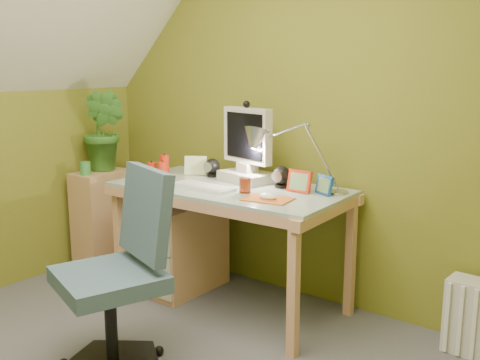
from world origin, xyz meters
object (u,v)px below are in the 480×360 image
Objects in this scene: task_chair at (109,276)px; potted_plant at (104,130)px; monitor at (247,138)px; desk_lamp at (310,141)px; side_ledge at (103,219)px; desk at (230,246)px.

potted_plant is at bearing 159.84° from task_chair.
monitor is 0.93× the size of desk_lamp.
side_ledge is at bearing 161.29° from task_chair.
monitor is 1.26m from task_chair.
task_chair is at bearing -119.28° from desk_lamp.
task_chair is (0.04, -1.14, -0.54)m from monitor.
monitor is 0.92× the size of potted_plant.
potted_plant reaches higher than side_ledge.
task_chair reaches higher than desk.
desk_lamp is 1.78m from side_ledge.
side_ledge is at bearing 178.83° from desk.
desk_lamp is at bearing 89.02° from task_chair.
desk_lamp reaches higher than side_ledge.
potted_plant is (-1.63, -0.16, -0.04)m from desk_lamp.
desk_lamp is (0.45, 0.18, 0.67)m from desk.
desk is at bearing -167.57° from desk_lamp.
potted_plant reaches higher than monitor.
desk is 0.97m from task_chair.
desk_lamp is at bearing 7.22° from side_ledge.
desk is 2.60× the size of monitor.
task_chair is at bearing -37.64° from side_ledge.
potted_plant is (-1.18, 0.02, 0.63)m from desk.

